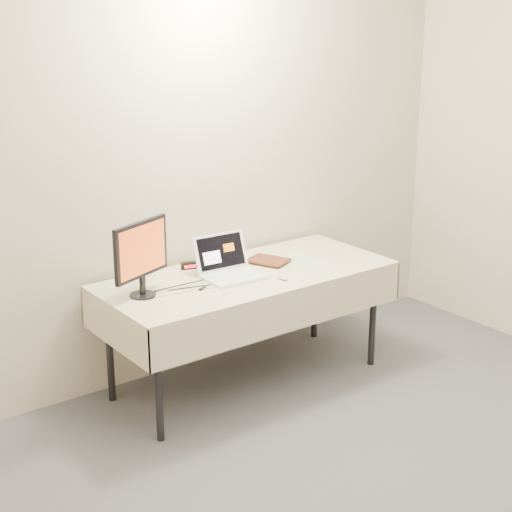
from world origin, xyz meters
TOP-DOWN VIEW (x-y plane):
  - back_wall at (0.00, 2.50)m, footprint 4.00×0.10m
  - table at (0.00, 2.05)m, footprint 1.86×0.81m
  - laptop at (-0.12, 2.08)m, footprint 0.38×0.35m
  - monitor at (-0.72, 2.08)m, footprint 0.41×0.19m
  - book at (0.15, 2.10)m, footprint 0.18×0.10m
  - alarm_clock at (-0.24, 2.34)m, footprint 0.11×0.07m
  - clicker at (0.10, 1.83)m, footprint 0.04×0.09m
  - paper_form at (0.47, 2.07)m, footprint 0.13×0.30m
  - usb_dongle at (-0.38, 1.97)m, footprint 0.06×0.04m

SIDE VIEW (x-z plane):
  - table at x=0.00m, z-range 0.31..1.05m
  - paper_form at x=0.47m, z-range 0.74..0.74m
  - usb_dongle at x=-0.38m, z-range 0.74..0.75m
  - clicker at x=0.10m, z-range 0.74..0.76m
  - alarm_clock at x=-0.24m, z-range 0.74..0.78m
  - laptop at x=-0.12m, z-range 0.68..0.92m
  - book at x=0.15m, z-range 0.74..0.99m
  - monitor at x=-0.72m, z-range 0.78..1.22m
  - back_wall at x=0.00m, z-range 0.00..2.70m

